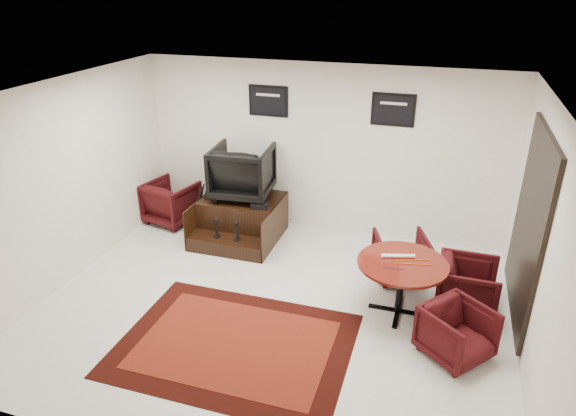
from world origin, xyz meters
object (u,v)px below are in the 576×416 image
object	(u,v)px
meeting_table	(402,268)
shine_podium	(241,219)
table_chair_back	(401,254)
table_chair_corner	(457,330)
table_chair_window	(468,284)
armchair_side	(171,200)
shine_chair	(242,169)

from	to	relation	value
meeting_table	shine_podium	bearing A→B (deg)	153.49
table_chair_back	table_chair_corner	xyz separation A→B (m)	(0.80, -1.54, -0.02)
table_chair_back	table_chair_window	distance (m)	1.06
armchair_side	meeting_table	bearing A→B (deg)	172.15
table_chair_window	shine_podium	bearing A→B (deg)	74.91
table_chair_back	shine_chair	bearing A→B (deg)	-33.60
meeting_table	armchair_side	bearing A→B (deg)	159.62
meeting_table	table_chair_window	distance (m)	0.93
table_chair_window	shine_chair	bearing A→B (deg)	72.89
table_chair_window	table_chair_corner	bearing A→B (deg)	174.63
armchair_side	table_chair_window	distance (m)	5.11
shine_chair	table_chair_corner	world-z (taller)	shine_chair
meeting_table	table_chair_corner	world-z (taller)	meeting_table
shine_chair	table_chair_back	xyz separation A→B (m)	(2.66, -0.64, -0.78)
shine_chair	table_chair_corner	distance (m)	4.16
shine_podium	meeting_table	xyz separation A→B (m)	(2.75, -1.37, 0.34)
shine_chair	meeting_table	distance (m)	3.18
shine_podium	table_chair_back	xyz separation A→B (m)	(2.66, -0.50, 0.06)
armchair_side	table_chair_corner	xyz separation A→B (m)	(4.85, -2.20, -0.06)
shine_chair	table_chair_back	distance (m)	2.85
meeting_table	table_chair_window	bearing A→B (deg)	21.63
armchair_side	table_chair_corner	size ratio (longest dim) A/B	1.17
shine_podium	meeting_table	size ratio (longest dim) A/B	1.18
shine_podium	armchair_side	distance (m)	1.40
shine_chair	table_chair_window	bearing A→B (deg)	156.76
shine_chair	meeting_table	size ratio (longest dim) A/B	0.84
meeting_table	table_chair_window	xyz separation A→B (m)	(0.82, 0.33, -0.27)
shine_podium	table_chair_corner	bearing A→B (deg)	-30.44
armchair_side	table_chair_back	bearing A→B (deg)	-176.75
meeting_table	table_chair_window	size ratio (longest dim) A/B	1.49
armchair_side	table_chair_back	size ratio (longest dim) A/B	1.12
meeting_table	table_chair_back	size ratio (longest dim) A/B	1.56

